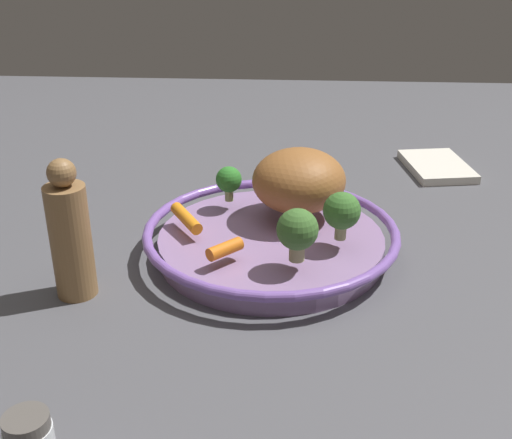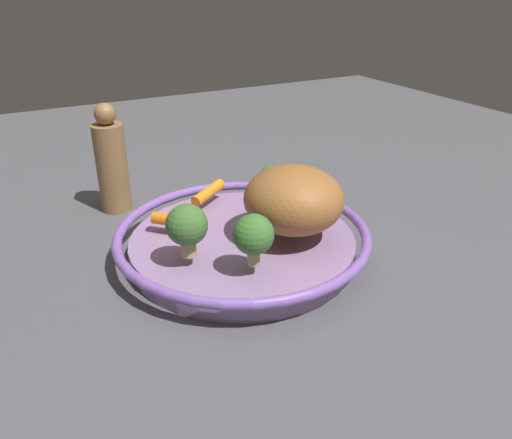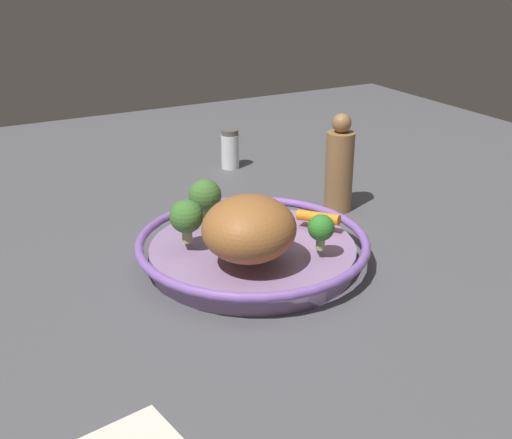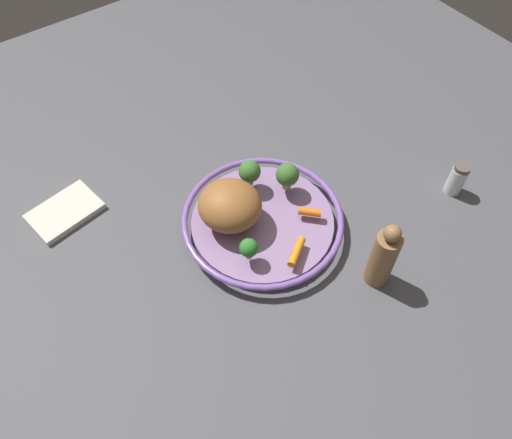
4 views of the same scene
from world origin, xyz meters
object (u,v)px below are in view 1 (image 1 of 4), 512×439
broccoli_floret_mid (229,180)px  dish_towel (437,166)px  baby_carrot_center (225,249)px  pepper_mill (70,235)px  serving_bowl (271,239)px  broccoli_floret_edge (297,231)px  broccoli_floret_large (342,211)px  baby_carrot_back (186,219)px  roast_chicken_piece (299,180)px

broccoli_floret_mid → dish_towel: broccoli_floret_mid is taller
baby_carrot_center → dish_towel: (-0.40, 0.33, -0.04)m
broccoli_floret_mid → pepper_mill: 0.25m
broccoli_floret_mid → serving_bowl: bearing=38.6°
broccoli_floret_mid → dish_towel: bearing=125.6°
broccoli_floret_edge → broccoli_floret_large: bearing=136.8°
serving_bowl → baby_carrot_back: bearing=-88.5°
baby_carrot_back → broccoli_floret_edge: (0.08, 0.14, 0.03)m
broccoli_floret_large → dish_towel: bearing=151.6°
pepper_mill → dish_towel: bearing=130.7°
pepper_mill → roast_chicken_piece: bearing=122.5°
baby_carrot_back → pepper_mill: pepper_mill is taller
pepper_mill → broccoli_floret_edge: bearing=95.1°
pepper_mill → serving_bowl: bearing=116.1°
baby_carrot_center → roast_chicken_piece: bearing=147.6°
baby_carrot_center → broccoli_floret_edge: broccoli_floret_edge is taller
baby_carrot_center → broccoli_floret_edge: 0.09m
broccoli_floret_mid → roast_chicken_piece: bearing=76.7°
baby_carrot_center → dish_towel: baby_carrot_center is taller
roast_chicken_piece → dish_towel: 0.37m
dish_towel → broccoli_floret_mid: bearing=-54.4°
baby_carrot_back → pepper_mill: 0.16m
roast_chicken_piece → baby_carrot_center: size_ratio=2.77×
serving_bowl → baby_carrot_center: size_ratio=7.25×
pepper_mill → broccoli_floret_large: bearing=104.5°
broccoli_floret_edge → broccoli_floret_large: 0.08m
baby_carrot_back → broccoli_floret_mid: bearing=149.2°
roast_chicken_piece → broccoli_floret_edge: size_ratio=1.98×
broccoli_floret_large → baby_carrot_center: bearing=-69.7°
roast_chicken_piece → baby_carrot_back: size_ratio=1.91×
broccoli_floret_mid → pepper_mill: size_ratio=0.30×
baby_carrot_back → broccoli_floret_mid: size_ratio=1.33×
baby_carrot_center → broccoli_floret_edge: size_ratio=0.71×
broccoli_floret_large → pepper_mill: 0.32m
broccoli_floret_edge → roast_chicken_piece: bearing=179.4°
broccoli_floret_edge → dish_towel: 0.48m
baby_carrot_back → broccoli_floret_edge: broccoli_floret_edge is taller
roast_chicken_piece → baby_carrot_center: roast_chicken_piece is taller
broccoli_floret_edge → broccoli_floret_large: (-0.06, 0.05, -0.00)m
broccoli_floret_large → roast_chicken_piece: bearing=-148.2°
baby_carrot_center → broccoli_floret_mid: broccoli_floret_mid is taller
roast_chicken_piece → baby_carrot_back: 0.16m
baby_carrot_center → pepper_mill: 0.18m
roast_chicken_piece → broccoli_floret_edge: roast_chicken_piece is taller
broccoli_floret_mid → dish_towel: (-0.24, 0.34, -0.07)m
roast_chicken_piece → dish_towel: (-0.27, 0.24, -0.08)m
serving_bowl → broccoli_floret_edge: bearing=20.9°
broccoli_floret_mid → baby_carrot_back: bearing=-30.8°
serving_bowl → broccoli_floret_mid: size_ratio=6.64×
serving_bowl → pepper_mill: (0.11, -0.23, 0.06)m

